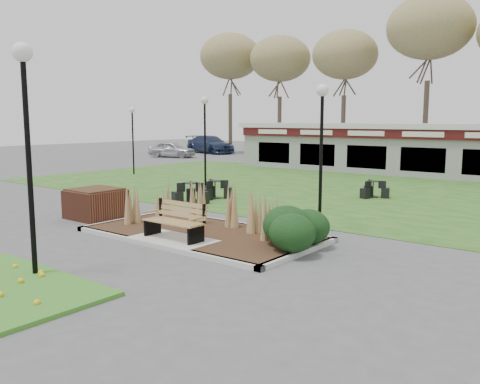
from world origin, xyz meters
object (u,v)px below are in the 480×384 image
Objects in this scene: lamp_post_mid_left at (205,122)px; car_blue at (210,144)px; car_black at (314,157)px; brick_planter at (96,203)px; food_pavilion at (432,150)px; park_bench at (176,220)px; bistro_set_b at (215,192)px; car_silver at (172,149)px; lamp_post_near_left at (322,125)px; bistro_set_a at (191,196)px; bistro_set_c at (373,192)px; lamp_post_near_right at (26,109)px; lamp_post_far_left at (133,126)px.

lamp_post_mid_left reaches higher than car_blue.
brick_planter is at bearing -178.42° from car_black.
brick_planter is 19.49m from food_pavilion.
park_bench is at bearing -9.69° from brick_planter.
bistro_set_b is 0.34× the size of car_silver.
food_pavilion is 6.23× the size of car_black.
food_pavilion is 18.61× the size of bistro_set_b.
bistro_set_a is at bearing 168.04° from lamp_post_near_left.
brick_planter is at bearing -94.80° from bistro_set_a.
lamp_post_near_left reaches higher than car_silver.
bistro_set_c is (7.29, 1.97, -2.78)m from lamp_post_mid_left.
car_blue is (-22.67, 7.04, -0.66)m from food_pavilion.
park_bench is at bearing -167.56° from car_black.
car_silver reaches higher than car_black.
car_silver is (-23.80, 17.33, -2.30)m from lamp_post_near_left.
bistro_set_c is 13.75m from car_black.
lamp_post_mid_left is 8.05m from bistro_set_c.
car_black reaches higher than bistro_set_a.
lamp_post_near_right is at bearing -157.51° from car_silver.
lamp_post_near_left is 7.47m from bistro_set_c.
park_bench is at bearing -122.77° from lamp_post_near_left.
bistro_set_b is (-4.04, 6.12, -0.33)m from park_bench.
lamp_post_near_right is at bearing -90.44° from food_pavilion.
car_blue is at bearing 125.09° from brick_planter.
lamp_post_mid_left is 5.09m from bistro_set_a.
lamp_post_far_left reaches higher than bistro_set_b.
car_silver is at bearing 143.95° from lamp_post_near_left.
lamp_post_far_left reaches higher than bistro_set_c.
car_black is at bearing -108.68° from car_silver.
food_pavilion is 5.93× the size of lamp_post_mid_left.
car_blue is (-18.27, 26.00, 0.34)m from brick_planter.
lamp_post_near_left is 29.53m from car_silver.
lamp_post_mid_left is at bearing 178.32° from car_black.
bistro_set_b is at bearing 111.36° from lamp_post_near_right.
lamp_post_near_left is 34.17m from car_blue.
car_silver is at bearing 81.18° from car_black.
lamp_post_near_left is 0.98× the size of lamp_post_mid_left.
lamp_post_far_left is at bearing 166.47° from lamp_post_mid_left.
lamp_post_far_left is (-15.77, 6.54, -0.18)m from lamp_post_near_left.
bistro_set_a is 7.32m from bistro_set_c.
bistro_set_a is at bearing -91.07° from bistro_set_b.
car_blue is at bearing 132.08° from bistro_set_b.
lamp_post_near_right is 32.65m from car_silver.
park_bench is at bearing -90.00° from food_pavilion.
lamp_post_mid_left is 19.73m from car_silver.
park_bench is 4.64m from lamp_post_near_right.
bistro_set_c is at bearing -133.84° from car_silver.
park_bench is at bearing -126.28° from car_blue.
food_pavilion is 16.76m from lamp_post_far_left.
lamp_post_mid_left is 12.80m from car_black.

